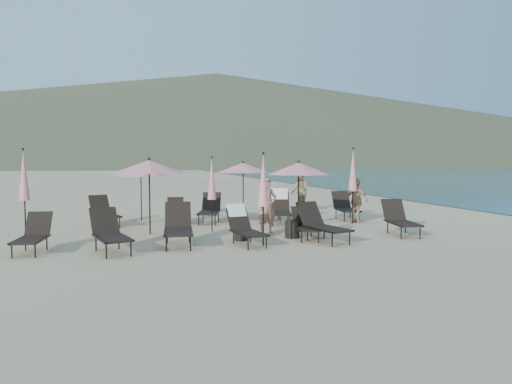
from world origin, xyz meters
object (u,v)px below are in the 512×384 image
object	(u,v)px
umbrella_open_0	(149,167)
side_table_1	(292,229)
lounger_0	(110,232)
lounger_8	(210,209)
side_table_0	(241,233)
beachgoer_b	(300,191)
umbrella_open_1	(299,169)
umbrella_open_2	(141,171)
lounger_4	(305,225)
umbrella_open_3	(243,168)
lounger_10	(280,207)
beachgoer_a	(267,206)
umbrella_closed_3	(212,179)
lounger_9	(272,208)
lounger_1	(178,226)
lounger_3	(322,224)
umbrella_closed_0	(263,181)
lounger_6	(104,212)
lounger_11	(345,207)
lounger_5	(400,219)
lounger_2	(244,226)
umbrella_closed_2	(24,176)
lounger_12	(33,234)
umbrella_closed_1	(353,171)
beachgoer_c	(357,200)
lounger_7	(175,212)

from	to	relation	value
umbrella_open_0	side_table_1	size ratio (longest dim) A/B	4.54
lounger_0	lounger_8	bearing A→B (deg)	41.39
side_table_0	beachgoer_b	bearing A→B (deg)	56.82
umbrella_open_1	umbrella_open_2	size ratio (longest dim) A/B	1.08
lounger_8	lounger_4	bearing A→B (deg)	-48.18
umbrella_open_3	lounger_10	bearing A→B (deg)	-59.75
side_table_0	beachgoer_a	world-z (taller)	beachgoer_a
umbrella_closed_3	lounger_9	bearing A→B (deg)	40.00
lounger_1	umbrella_open_0	size ratio (longest dim) A/B	0.85
lounger_10	beachgoer_b	size ratio (longest dim) A/B	1.14
umbrella_open_2	side_table_0	bearing A→B (deg)	-64.83
lounger_1	lounger_8	xyz separation A→B (m)	(1.63, 4.21, -0.03)
lounger_3	umbrella_open_2	bearing A→B (deg)	115.28
lounger_8	umbrella_closed_0	xyz separation A→B (m)	(0.41, -4.98, 1.19)
lounger_6	lounger_11	bearing A→B (deg)	-20.47
lounger_1	lounger_10	bearing A→B (deg)	48.05
lounger_6	beachgoer_a	distance (m)	5.63
lounger_4	lounger_11	xyz separation A→B (m)	(3.04, 3.66, 0.06)
lounger_10	lounger_9	bearing A→B (deg)	108.29
lounger_10	beachgoer_a	bearing A→B (deg)	-100.91
lounger_1	side_table_1	distance (m)	3.23
lounger_11	beachgoer_a	size ratio (longest dim) A/B	1.08
lounger_11	side_table_0	world-z (taller)	lounger_11
lounger_6	umbrella_open_3	world-z (taller)	umbrella_open_3
lounger_8	umbrella_open_0	size ratio (longest dim) A/B	0.83
lounger_4	lounger_9	bearing A→B (deg)	94.61
lounger_5	lounger_6	size ratio (longest dim) A/B	1.00
umbrella_open_3	umbrella_open_1	bearing A→B (deg)	-76.17
lounger_2	lounger_9	size ratio (longest dim) A/B	1.00
lounger_0	lounger_5	world-z (taller)	lounger_0
lounger_5	lounger_4	bearing A→B (deg)	-170.43
umbrella_open_2	umbrella_closed_0	distance (m)	6.57
lounger_3	umbrella_open_0	size ratio (longest dim) A/B	0.83
lounger_4	beachgoer_b	distance (m)	6.97
lounger_8	umbrella_closed_2	world-z (taller)	umbrella_closed_2
lounger_6	side_table_0	world-z (taller)	lounger_6
lounger_1	lounger_12	distance (m)	3.43
umbrella_open_3	umbrella_closed_1	bearing A→B (deg)	-36.86
umbrella_closed_2	beachgoer_c	size ratio (longest dim) A/B	1.62
lounger_4	umbrella_closed_0	bearing A→B (deg)	-140.50
umbrella_closed_3	beachgoer_c	world-z (taller)	umbrella_closed_3
lounger_4	umbrella_open_0	distance (m)	4.81
umbrella_closed_3	umbrella_open_1	bearing A→B (deg)	-11.45
lounger_12	lounger_11	bearing A→B (deg)	28.19
lounger_6	umbrella_open_2	distance (m)	2.03
lounger_0	umbrella_closed_2	distance (m)	3.60
umbrella_open_1	lounger_9	bearing A→B (deg)	89.29
lounger_5	lounger_1	bearing A→B (deg)	-169.01
lounger_1	lounger_5	size ratio (longest dim) A/B	1.05
lounger_7	beachgoer_a	world-z (taller)	beachgoer_a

